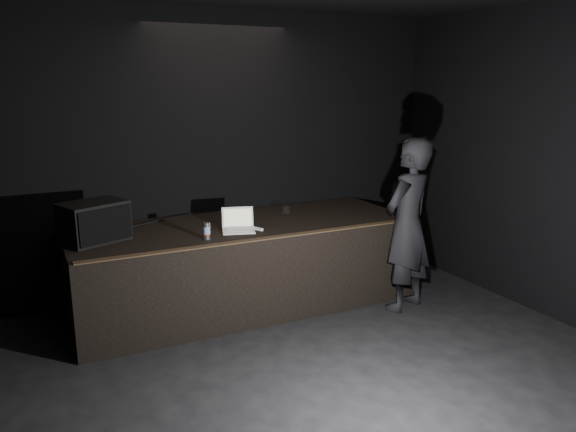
% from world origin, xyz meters
% --- Properties ---
extents(ground, '(7.00, 7.00, 0.00)m').
position_xyz_m(ground, '(0.00, 0.00, 0.00)').
color(ground, black).
rests_on(ground, ground).
extents(room_walls, '(6.10, 7.10, 3.52)m').
position_xyz_m(room_walls, '(0.00, 0.00, 2.02)').
color(room_walls, black).
rests_on(room_walls, ground).
extents(stage_riser, '(4.00, 1.50, 1.00)m').
position_xyz_m(stage_riser, '(0.00, 2.73, 0.50)').
color(stage_riser, black).
rests_on(stage_riser, ground).
extents(riser_lip, '(3.92, 0.10, 0.01)m').
position_xyz_m(riser_lip, '(0.00, 2.02, 1.01)').
color(riser_lip, brown).
rests_on(riser_lip, stage_riser).
extents(stage_monitor, '(0.75, 0.66, 0.42)m').
position_xyz_m(stage_monitor, '(-1.67, 2.71, 1.21)').
color(stage_monitor, black).
rests_on(stage_monitor, stage_riser).
extents(cable, '(0.93, 0.40, 0.02)m').
position_xyz_m(cable, '(-0.76, 3.30, 1.01)').
color(cable, black).
rests_on(cable, stage_riser).
extents(laptop, '(0.43, 0.41, 0.24)m').
position_xyz_m(laptop, '(-0.16, 2.48, 1.06)').
color(laptop, silver).
rests_on(laptop, stage_riser).
extents(beer_can, '(0.08, 0.08, 0.18)m').
position_xyz_m(beer_can, '(-0.59, 2.28, 1.09)').
color(beer_can, silver).
rests_on(beer_can, stage_riser).
extents(plastic_cup, '(0.09, 0.09, 0.11)m').
position_xyz_m(plastic_cup, '(0.65, 2.90, 1.06)').
color(plastic_cup, white).
rests_on(plastic_cup, stage_riser).
extents(wii_remote, '(0.09, 0.15, 0.03)m').
position_xyz_m(wii_remote, '(0.04, 2.39, 1.01)').
color(wii_remote, white).
rests_on(wii_remote, stage_riser).
extents(person, '(0.86, 0.72, 2.03)m').
position_xyz_m(person, '(1.67, 1.78, 1.01)').
color(person, black).
rests_on(person, ground).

